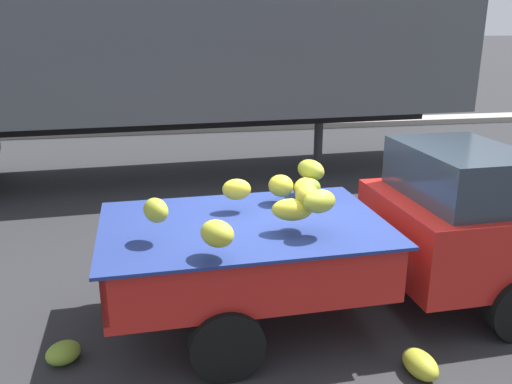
{
  "coord_description": "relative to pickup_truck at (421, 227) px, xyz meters",
  "views": [
    {
      "loc": [
        -1.4,
        -4.88,
        2.89
      ],
      "look_at": [
        -0.51,
        -0.06,
        1.32
      ],
      "focal_mm": 37.35,
      "sensor_mm": 36.0,
      "label": 1
    }
  ],
  "objects": [
    {
      "name": "fallen_banana_bunch_near_tailgate",
      "position": [
        -3.54,
        -0.4,
        -0.79
      ],
      "size": [
        0.42,
        0.41,
        0.19
      ],
      "primitive_type": "ellipsoid",
      "rotation": [
        0.0,
        0.0,
        3.89
      ],
      "color": "olive",
      "rests_on": "ground"
    },
    {
      "name": "pickup_truck",
      "position": [
        0.0,
        0.0,
        0.0
      ],
      "size": [
        4.76,
        1.92,
        1.7
      ],
      "rotation": [
        0.0,
        0.0,
        0.04
      ],
      "color": "#B21E19",
      "rests_on": "ground"
    },
    {
      "name": "semi_trailer",
      "position": [
        -2.74,
        5.5,
        1.66
      ],
      "size": [
        12.12,
        3.21,
        3.95
      ],
      "rotation": [
        0.0,
        0.0,
        0.06
      ],
      "color": "#4C5156",
      "rests_on": "ground"
    },
    {
      "name": "ground",
      "position": [
        -1.19,
        0.18,
        -0.88
      ],
      "size": [
        220.0,
        220.0,
        0.0
      ],
      "primitive_type": "plane",
      "color": "#28282B"
    },
    {
      "name": "fallen_banana_bunch_by_wheel",
      "position": [
        -0.51,
        -1.15,
        -0.77
      ],
      "size": [
        0.3,
        0.43,
        0.21
      ],
      "primitive_type": "ellipsoid",
      "rotation": [
        0.0,
        0.0,
        4.88
      ],
      "color": "#A7A92B",
      "rests_on": "ground"
    },
    {
      "name": "curb_strip",
      "position": [
        -1.19,
        10.05,
        -0.8
      ],
      "size": [
        80.0,
        0.8,
        0.16
      ],
      "primitive_type": "cube",
      "color": "gray",
      "rests_on": "ground"
    }
  ]
}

